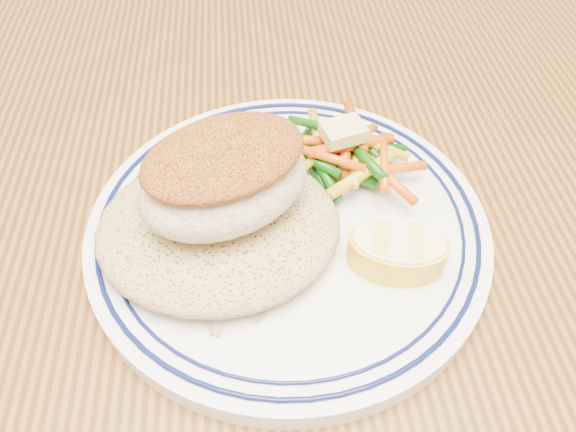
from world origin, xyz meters
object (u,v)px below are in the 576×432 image
at_px(rice_pilaf, 218,223).
at_px(vegetable_pile, 343,152).
at_px(plate, 288,227).
at_px(dining_table, 265,351).
at_px(lemon_wedge, 397,250).
at_px(fish_fillet, 224,177).

relative_size(rice_pilaf, vegetable_pile, 1.38).
bearing_deg(plate, dining_table, -122.61).
xyz_separation_m(plate, lemon_wedge, (0.06, -0.04, 0.02)).
height_order(fish_fillet, lemon_wedge, fish_fillet).
bearing_deg(lemon_wedge, rice_pilaf, 164.16).
height_order(dining_table, vegetable_pile, vegetable_pile).
relative_size(plate, vegetable_pile, 2.37).
height_order(rice_pilaf, vegetable_pile, rice_pilaf).
bearing_deg(fish_fillet, dining_table, -58.05).
relative_size(fish_fillet, lemon_wedge, 1.90).
bearing_deg(vegetable_pile, plate, -132.02).
xyz_separation_m(rice_pilaf, lemon_wedge, (0.10, -0.03, -0.00)).
height_order(fish_fillet, vegetable_pile, fish_fillet).
distance_m(fish_fillet, vegetable_pile, 0.10).
height_order(plate, vegetable_pile, vegetable_pile).
relative_size(vegetable_pile, lemon_wedge, 1.67).
bearing_deg(lemon_wedge, vegetable_pile, 101.96).
xyz_separation_m(rice_pilaf, fish_fillet, (0.01, 0.00, 0.03)).
distance_m(plate, fish_fillet, 0.07).
distance_m(plate, rice_pilaf, 0.05).
bearing_deg(vegetable_pile, lemon_wedge, -78.04).
bearing_deg(dining_table, plate, 57.39).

